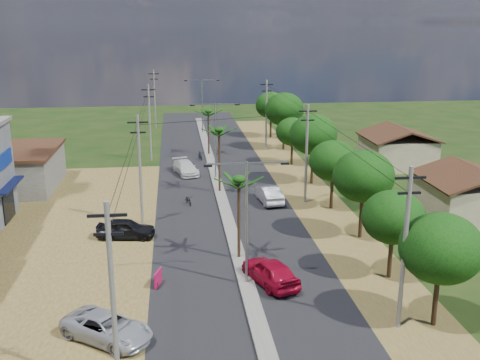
{
  "coord_description": "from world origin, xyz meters",
  "views": [
    {
      "loc": [
        -4.21,
        -31.86,
        15.91
      ],
      "look_at": [
        1.23,
        13.64,
        3.0
      ],
      "focal_mm": 42.0,
      "sensor_mm": 36.0,
      "label": 1
    }
  ],
  "objects_px": {
    "car_white_far": "(186,168)",
    "car_silver_mid": "(269,194)",
    "car_parked_silver": "(107,328)",
    "roadside_sign": "(158,279)",
    "moto_rider_east": "(274,273)",
    "car_parked_dark": "(126,229)",
    "car_red_near": "(270,272)"
  },
  "relations": [
    {
      "from": "car_silver_mid",
      "to": "moto_rider_east",
      "type": "relative_size",
      "value": 3.1
    },
    {
      "from": "car_parked_dark",
      "to": "car_red_near",
      "type": "bearing_deg",
      "value": -125.96
    },
    {
      "from": "car_red_near",
      "to": "car_silver_mid",
      "type": "height_order",
      "value": "car_red_near"
    },
    {
      "from": "car_red_near",
      "to": "car_parked_dark",
      "type": "relative_size",
      "value": 1.1
    },
    {
      "from": "car_white_far",
      "to": "moto_rider_east",
      "type": "height_order",
      "value": "car_white_far"
    },
    {
      "from": "moto_rider_east",
      "to": "car_parked_silver",
      "type": "bearing_deg",
      "value": 10.39
    },
    {
      "from": "car_parked_dark",
      "to": "roadside_sign",
      "type": "relative_size",
      "value": 3.62
    },
    {
      "from": "car_parked_silver",
      "to": "car_parked_dark",
      "type": "bearing_deg",
      "value": 36.44
    },
    {
      "from": "car_silver_mid",
      "to": "car_white_far",
      "type": "distance_m",
      "value": 13.05
    },
    {
      "from": "moto_rider_east",
      "to": "car_parked_dark",
      "type": "bearing_deg",
      "value": -61.03
    },
    {
      "from": "car_red_near",
      "to": "car_white_far",
      "type": "relative_size",
      "value": 1.0
    },
    {
      "from": "car_silver_mid",
      "to": "car_parked_silver",
      "type": "height_order",
      "value": "car_silver_mid"
    },
    {
      "from": "car_silver_mid",
      "to": "car_white_far",
      "type": "relative_size",
      "value": 0.98
    },
    {
      "from": "car_red_near",
      "to": "car_parked_silver",
      "type": "distance_m",
      "value": 10.91
    },
    {
      "from": "car_red_near",
      "to": "car_white_far",
      "type": "distance_m",
      "value": 27.64
    },
    {
      "from": "car_parked_silver",
      "to": "moto_rider_east",
      "type": "xyz_separation_m",
      "value": [
        9.85,
        6.08,
        -0.29
      ]
    },
    {
      "from": "roadside_sign",
      "to": "car_parked_silver",
      "type": "bearing_deg",
      "value": -95.45
    },
    {
      "from": "roadside_sign",
      "to": "car_parked_dark",
      "type": "bearing_deg",
      "value": 124.24
    },
    {
      "from": "car_parked_silver",
      "to": "moto_rider_east",
      "type": "distance_m",
      "value": 11.58
    },
    {
      "from": "car_silver_mid",
      "to": "roadside_sign",
      "type": "relative_size",
      "value": 3.89
    },
    {
      "from": "car_red_near",
      "to": "moto_rider_east",
      "type": "relative_size",
      "value": 3.17
    },
    {
      "from": "car_silver_mid",
      "to": "roadside_sign",
      "type": "height_order",
      "value": "car_silver_mid"
    },
    {
      "from": "car_white_far",
      "to": "car_silver_mid",
      "type": "bearing_deg",
      "value": -70.98
    },
    {
      "from": "car_white_far",
      "to": "roadside_sign",
      "type": "xyz_separation_m",
      "value": [
        -2.41,
        -26.74,
        -0.19
      ]
    },
    {
      "from": "car_parked_dark",
      "to": "roadside_sign",
      "type": "distance_m",
      "value": 8.85
    },
    {
      "from": "car_parked_silver",
      "to": "car_white_far",
      "type": "bearing_deg",
      "value": 27.46
    },
    {
      "from": "moto_rider_east",
      "to": "roadside_sign",
      "type": "xyz_separation_m",
      "value": [
        -7.38,
        -0.16,
        0.12
      ]
    },
    {
      "from": "car_parked_silver",
      "to": "roadside_sign",
      "type": "height_order",
      "value": "car_parked_silver"
    },
    {
      "from": "car_white_far",
      "to": "car_parked_dark",
      "type": "relative_size",
      "value": 1.1
    },
    {
      "from": "moto_rider_east",
      "to": "roadside_sign",
      "type": "height_order",
      "value": "roadside_sign"
    },
    {
      "from": "car_red_near",
      "to": "roadside_sign",
      "type": "height_order",
      "value": "car_red_near"
    },
    {
      "from": "car_red_near",
      "to": "car_parked_dark",
      "type": "bearing_deg",
      "value": -63.69
    }
  ]
}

